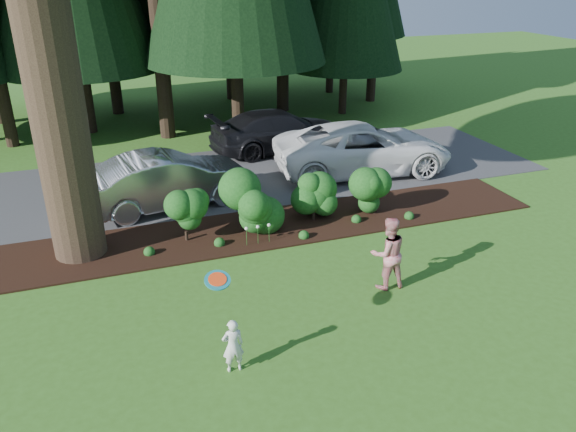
% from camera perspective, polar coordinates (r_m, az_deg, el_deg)
% --- Properties ---
extents(ground, '(80.00, 80.00, 0.00)m').
position_cam_1_polar(ground, '(12.62, 1.44, -7.47)').
color(ground, '#36651C').
rests_on(ground, ground).
extents(mulch_bed, '(16.00, 2.50, 0.05)m').
position_cam_1_polar(mulch_bed, '(15.31, -2.89, -1.31)').
color(mulch_bed, black).
rests_on(mulch_bed, ground).
extents(driveway, '(22.00, 6.00, 0.03)m').
position_cam_1_polar(driveway, '(19.11, -6.60, 3.89)').
color(driveway, '#38383A').
rests_on(driveway, ground).
extents(shrub_row, '(6.53, 1.60, 1.61)m').
position_cam_1_polar(shrub_row, '(15.11, -0.04, 1.61)').
color(shrub_row, '#164715').
rests_on(shrub_row, ground).
extents(lily_cluster, '(0.69, 0.09, 0.57)m').
position_cam_1_polar(lily_cluster, '(14.30, -3.09, -1.18)').
color(lily_cluster, '#164715').
rests_on(lily_cluster, ground).
extents(car_silver_wagon, '(5.12, 2.52, 1.62)m').
position_cam_1_polar(car_silver_wagon, '(16.81, -12.05, 3.58)').
color(car_silver_wagon, '#B2B2B7').
rests_on(car_silver_wagon, driveway).
extents(car_white_suv, '(6.32, 3.45, 1.68)m').
position_cam_1_polar(car_white_suv, '(19.44, 7.61, 6.86)').
color(car_white_suv, white).
rests_on(car_white_suv, driveway).
extents(car_dark_suv, '(5.51, 2.70, 1.54)m').
position_cam_1_polar(car_dark_suv, '(21.63, -0.91, 8.69)').
color(car_dark_suv, black).
rests_on(car_dark_suv, driveway).
extents(child, '(0.39, 0.26, 1.06)m').
position_cam_1_polar(child, '(10.14, -5.61, -12.97)').
color(child, silver).
rests_on(child, ground).
extents(adult, '(0.85, 0.67, 1.68)m').
position_cam_1_polar(adult, '(12.51, 10.11, -3.75)').
color(adult, red).
rests_on(adult, ground).
extents(frisbee, '(0.45, 0.43, 0.17)m').
position_cam_1_polar(frisbee, '(9.54, -7.18, -6.46)').
color(frisbee, '#187986').
rests_on(frisbee, ground).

